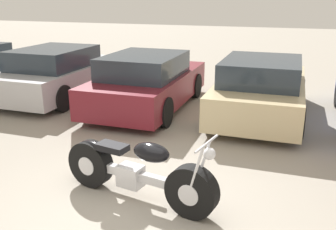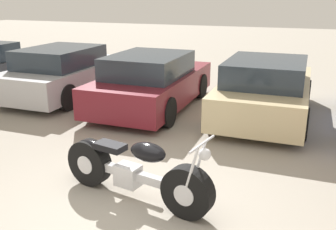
{
  "view_description": "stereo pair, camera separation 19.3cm",
  "coord_description": "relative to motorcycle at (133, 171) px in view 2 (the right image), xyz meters",
  "views": [
    {
      "loc": [
        1.83,
        -3.81,
        2.7
      ],
      "look_at": [
        -0.01,
        1.61,
        0.85
      ],
      "focal_mm": 40.0,
      "sensor_mm": 36.0,
      "label": 1
    },
    {
      "loc": [
        2.01,
        -3.74,
        2.7
      ],
      "look_at": [
        -0.01,
        1.61,
        0.85
      ],
      "focal_mm": 40.0,
      "sensor_mm": 36.0,
      "label": 2
    }
  ],
  "objects": [
    {
      "name": "parked_car_silver",
      "position": [
        -4.17,
        4.38,
        0.23
      ],
      "size": [
        1.94,
        4.12,
        1.36
      ],
      "color": "#BCBCC1",
      "rests_on": "ground_plane"
    },
    {
      "name": "motorcycle",
      "position": [
        0.0,
        0.0,
        0.0
      ],
      "size": [
        2.33,
        0.86,
        1.05
      ],
      "color": "black",
      "rests_on": "ground_plane"
    },
    {
      "name": "parked_car_champagne",
      "position": [
        1.23,
        4.34,
        0.23
      ],
      "size": [
        1.94,
        4.12,
        1.36
      ],
      "color": "#C6B284",
      "rests_on": "ground_plane"
    },
    {
      "name": "parked_car_maroon",
      "position": [
        -1.47,
        4.13,
        0.23
      ],
      "size": [
        1.94,
        4.12,
        1.36
      ],
      "color": "maroon",
      "rests_on": "ground_plane"
    },
    {
      "name": "ground_plane",
      "position": [
        0.06,
        -0.39,
        -0.42
      ],
      "size": [
        60.0,
        60.0,
        0.0
      ],
      "primitive_type": "plane",
      "color": "gray"
    }
  ]
}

